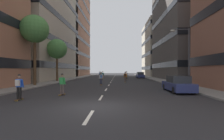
# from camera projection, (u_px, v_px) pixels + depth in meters

# --- Properties ---
(ground_plane) EXTENTS (145.76, 145.76, 0.00)m
(ground_plane) POSITION_uv_depth(u_px,v_px,m) (112.00, 80.00, 33.49)
(ground_plane) COLOR #28282B
(sidewalk_left) EXTENTS (2.60, 66.81, 0.14)m
(sidewalk_left) POSITION_uv_depth(u_px,v_px,m) (71.00, 79.00, 36.89)
(sidewalk_left) COLOR gray
(sidewalk_left) RESTS_ON ground_plane
(sidewalk_right) EXTENTS (2.60, 66.81, 0.14)m
(sidewalk_right) POSITION_uv_depth(u_px,v_px,m) (155.00, 79.00, 36.16)
(sidewalk_right) COLOR gray
(sidewalk_right) RESTS_ON ground_plane
(lane_markings) EXTENTS (0.16, 57.20, 0.01)m
(lane_markings) POSITION_uv_depth(u_px,v_px,m) (112.00, 80.00, 34.69)
(lane_markings) COLOR silver
(lane_markings) RESTS_ON ground_plane
(building_left_mid) EXTENTS (17.52, 23.75, 29.63)m
(building_left_mid) POSITION_uv_depth(u_px,v_px,m) (27.00, 13.00, 36.93)
(building_left_mid) COLOR #B2A893
(building_left_mid) RESTS_ON ground_plane
(building_left_far) EXTENTS (17.52, 22.89, 36.64)m
(building_left_far) POSITION_uv_depth(u_px,v_px,m) (60.00, 24.00, 57.93)
(building_left_far) COLOR #9E6B51
(building_left_far) RESTS_ON ground_plane
(building_right_far) EXTENTS (17.52, 18.24, 18.00)m
(building_right_far) POSITION_uv_depth(u_px,v_px,m) (171.00, 49.00, 56.42)
(building_right_far) COLOR #B2A893
(building_right_far) RESTS_ON ground_plane
(parked_car_near) EXTENTS (1.82, 4.40, 1.52)m
(parked_car_near) POSITION_uv_depth(u_px,v_px,m) (140.00, 75.00, 42.01)
(parked_car_near) COLOR navy
(parked_car_near) RESTS_ON ground_plane
(parked_car_mid) EXTENTS (1.82, 4.40, 1.52)m
(parked_car_mid) POSITION_uv_depth(u_px,v_px,m) (178.00, 84.00, 15.37)
(parked_car_mid) COLOR navy
(parked_car_mid) RESTS_ON ground_plane
(street_tree_near) EXTENTS (3.51, 3.51, 8.89)m
(street_tree_near) POSITION_uv_depth(u_px,v_px,m) (35.00, 30.00, 20.90)
(street_tree_near) COLOR #4C3823
(street_tree_near) RESTS_ON sidewalk_left
(street_tree_mid) EXTENTS (3.42, 3.42, 7.27)m
(street_tree_mid) POSITION_uv_depth(u_px,v_px,m) (57.00, 49.00, 28.48)
(street_tree_mid) COLOR #4C3823
(street_tree_mid) RESTS_ON sidewalk_left
(streetlamp_right) EXTENTS (2.13, 0.30, 6.50)m
(streetlamp_right) POSITION_uv_depth(u_px,v_px,m) (186.00, 51.00, 18.13)
(streetlamp_right) COLOR #3F3F44
(streetlamp_right) RESTS_ON sidewalk_right
(skater_0) EXTENTS (0.57, 0.92, 1.78)m
(skater_0) POSITION_uv_depth(u_px,v_px,m) (101.00, 78.00, 22.42)
(skater_0) COLOR brown
(skater_0) RESTS_ON ground_plane
(skater_1) EXTENTS (0.55, 0.92, 1.78)m
(skater_1) POSITION_uv_depth(u_px,v_px,m) (100.00, 74.00, 40.66)
(skater_1) COLOR brown
(skater_1) RESTS_ON ground_plane
(skater_2) EXTENTS (0.56, 0.92, 1.78)m
(skater_2) POSITION_uv_depth(u_px,v_px,m) (126.00, 75.00, 35.57)
(skater_2) COLOR brown
(skater_2) RESTS_ON ground_plane
(skater_3) EXTENTS (0.54, 0.91, 1.78)m
(skater_3) POSITION_uv_depth(u_px,v_px,m) (19.00, 85.00, 11.07)
(skater_3) COLOR brown
(skater_3) RESTS_ON ground_plane
(skater_4) EXTENTS (0.56, 0.92, 1.78)m
(skater_4) POSITION_uv_depth(u_px,v_px,m) (125.00, 76.00, 27.24)
(skater_4) COLOR brown
(skater_4) RESTS_ON ground_plane
(skater_5) EXTENTS (0.56, 0.92, 1.78)m
(skater_5) POSITION_uv_depth(u_px,v_px,m) (62.00, 83.00, 13.38)
(skater_5) COLOR brown
(skater_5) RESTS_ON ground_plane
(skater_6) EXTENTS (0.55, 0.91, 1.78)m
(skater_6) POSITION_uv_depth(u_px,v_px,m) (103.00, 74.00, 37.46)
(skater_6) COLOR brown
(skater_6) RESTS_ON ground_plane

